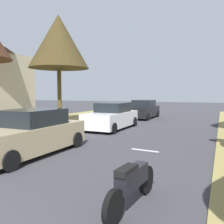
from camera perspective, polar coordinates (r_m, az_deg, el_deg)
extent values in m
cylinder|color=#4B4122|center=(17.43, -12.34, 3.78)|extent=(0.29, 0.29, 3.84)
cone|color=#3C3118|center=(17.80, -12.55, 16.00)|extent=(4.19, 4.19, 3.69)
cylinder|color=#4B4122|center=(17.75, -14.13, 11.59)|extent=(0.49, 1.13, 1.09)
cylinder|color=#4B4122|center=(17.53, -10.71, 12.35)|extent=(0.67, 1.09, 1.45)
cube|color=tan|center=(8.94, -19.01, -5.79)|extent=(1.82, 4.40, 0.85)
cube|color=black|center=(9.00, -18.16, -1.16)|extent=(1.60, 2.03, 0.56)
cylinder|color=black|center=(7.26, -23.03, -10.58)|extent=(0.20, 0.60, 0.60)
cylinder|color=black|center=(9.73, -8.43, -6.51)|extent=(0.20, 0.60, 0.60)
cylinder|color=black|center=(10.76, -16.26, -5.58)|extent=(0.20, 0.60, 0.60)
cube|color=white|center=(14.49, -0.12, -1.70)|extent=(1.82, 4.40, 0.85)
cube|color=black|center=(14.63, 0.24, 1.13)|extent=(1.60, 2.03, 0.56)
cylinder|color=black|center=(12.68, 0.33, -3.90)|extent=(0.20, 0.60, 0.60)
cylinder|color=black|center=(13.48, -6.44, -3.43)|extent=(0.20, 0.60, 0.60)
cylinder|color=black|center=(15.72, 5.29, -2.30)|extent=(0.20, 0.60, 0.60)
cylinder|color=black|center=(16.38, -0.47, -2.01)|extent=(0.20, 0.60, 0.60)
cube|color=black|center=(20.92, 7.37, 0.15)|extent=(1.82, 4.40, 0.85)
cube|color=black|center=(21.09, 7.56, 2.10)|extent=(1.60, 2.03, 0.56)
cylinder|color=black|center=(19.12, 8.38, -1.13)|extent=(0.20, 0.60, 0.60)
cylinder|color=black|center=(19.68, 3.51, -0.94)|extent=(0.20, 0.60, 0.60)
cylinder|color=black|center=(22.30, 10.76, -0.38)|extent=(0.20, 0.60, 0.60)
cylinder|color=black|center=(22.78, 6.50, -0.23)|extent=(0.20, 0.60, 0.60)
cylinder|color=black|center=(5.38, 8.16, -15.59)|extent=(0.15, 0.61, 0.60)
cylinder|color=black|center=(4.17, 0.36, -21.74)|extent=(0.15, 0.61, 0.60)
cube|color=black|center=(4.66, 4.85, -15.13)|extent=(0.32, 1.03, 0.36)
cube|color=black|center=(4.38, 3.47, -13.65)|extent=(0.27, 0.58, 0.12)
cylinder|color=#9EA0A5|center=(5.10, 7.83, -9.07)|extent=(0.60, 0.09, 0.04)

